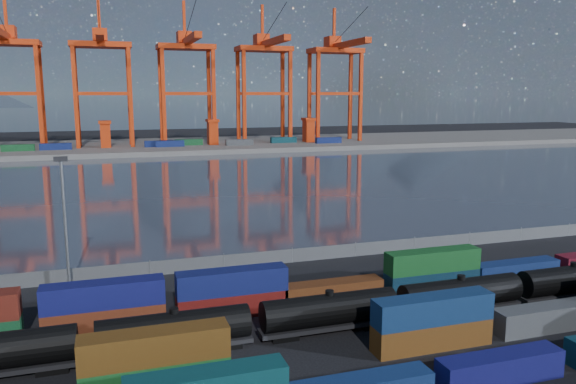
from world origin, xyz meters
name	(u,v)px	position (x,y,z in m)	size (l,w,h in m)	color
ground	(382,343)	(0.00, 0.00, 0.00)	(700.00, 700.00, 0.00)	black
harbor_water	(204,183)	(0.00, 105.00, 0.01)	(700.00, 700.00, 0.00)	#303745
far_quay	(165,146)	(0.00, 210.00, 1.00)	(700.00, 70.00, 2.00)	#514F4C
distant_mountains	(134,21)	(63.02, 1600.00, 220.29)	(2470.00, 1100.00, 520.00)	#1E2630
container_row_south	(428,373)	(-1.05, -9.75, 1.89)	(139.25, 2.32, 4.94)	#434648
container_row_mid	(318,341)	(-7.59, -2.32, 2.33)	(141.61, 2.43, 5.19)	#3E3F43
container_row_north	(194,301)	(-16.64, 11.33, 2.13)	(141.19, 2.46, 5.24)	#102450
tanker_string	(255,321)	(-11.78, 3.92, 2.25)	(123.10, 3.14, 4.49)	black
waterfront_fence	(292,256)	(0.00, 28.00, 1.00)	(160.12, 0.12, 2.20)	#595B5E
yard_light_mast	(65,216)	(-30.00, 26.00, 9.30)	(1.60, 0.40, 16.60)	slate
gantry_cranes	(145,58)	(-7.50, 203.31, 38.96)	(199.44, 46.93, 63.55)	red
quay_containers	(141,144)	(-11.00, 195.46, 3.30)	(172.58, 10.99, 2.60)	navy
straddle_carriers	(160,132)	(-2.50, 200.00, 7.82)	(140.00, 7.00, 11.10)	red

